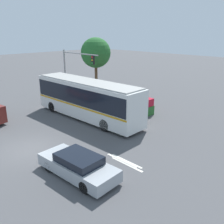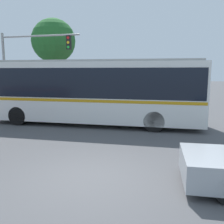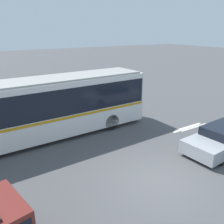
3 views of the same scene
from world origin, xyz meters
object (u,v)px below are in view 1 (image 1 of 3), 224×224
city_bus (87,97)px  street_tree_left (96,53)px  sedan_foreground (78,165)px  traffic_light_pole (73,66)px

city_bus → street_tree_left: size_ratio=1.68×
sedan_foreground → street_tree_left: 17.42m
sedan_foreground → traffic_light_pole: (-12.95, 9.49, 3.16)m
traffic_light_pole → street_tree_left: size_ratio=0.86×
sedan_foreground → street_tree_left: street_tree_left is taller
sedan_foreground → street_tree_left: bearing=-48.5°
sedan_foreground → traffic_light_pole: bearing=-39.8°
city_bus → sedan_foreground: (6.94, -6.37, -1.34)m
traffic_light_pole → city_bus: bearing=-27.4°
street_tree_left → sedan_foreground: bearing=-45.0°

